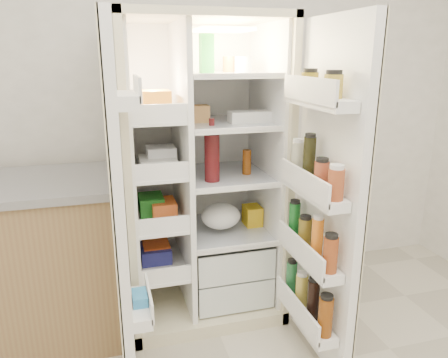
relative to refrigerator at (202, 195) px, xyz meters
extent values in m
cube|color=white|center=(0.01, 0.35, 0.61)|extent=(4.00, 0.02, 2.70)
cube|color=beige|center=(-0.02, 0.28, 0.16)|extent=(0.92, 0.04, 1.80)
cube|color=beige|center=(-0.46, -0.05, 0.16)|extent=(0.04, 0.70, 1.80)
cube|color=beige|center=(0.42, -0.05, 0.16)|extent=(0.04, 0.70, 1.80)
cube|color=beige|center=(-0.02, -0.05, 1.04)|extent=(0.92, 0.70, 0.04)
cube|color=beige|center=(-0.02, -0.05, -0.70)|extent=(0.92, 0.70, 0.08)
cube|color=white|center=(-0.02, 0.25, 0.18)|extent=(0.84, 0.02, 1.68)
cube|color=white|center=(-0.43, -0.05, 0.18)|extent=(0.02, 0.62, 1.68)
cube|color=white|center=(0.39, -0.05, 0.18)|extent=(0.02, 0.62, 1.68)
cube|color=white|center=(-0.13, -0.05, 0.18)|extent=(0.03, 0.62, 1.68)
cube|color=silver|center=(0.14, -0.07, -0.56)|extent=(0.47, 0.52, 0.19)
cube|color=silver|center=(0.14, -0.07, -0.36)|extent=(0.47, 0.52, 0.19)
cube|color=#FFD18C|center=(0.14, 0.00, 0.98)|extent=(0.30, 0.30, 0.02)
cube|color=white|center=(-0.28, -0.05, -0.39)|extent=(0.28, 0.58, 0.02)
cube|color=white|center=(-0.28, -0.05, -0.09)|extent=(0.28, 0.58, 0.02)
cube|color=white|center=(-0.28, -0.05, 0.21)|extent=(0.28, 0.58, 0.02)
cube|color=white|center=(-0.28, -0.05, 0.51)|extent=(0.28, 0.58, 0.02)
cube|color=silver|center=(0.14, -0.05, -0.22)|extent=(0.49, 0.58, 0.01)
cube|color=silver|center=(0.14, -0.05, 0.14)|extent=(0.49, 0.58, 0.01)
cube|color=silver|center=(0.14, -0.05, 0.46)|extent=(0.49, 0.58, 0.02)
cube|color=silver|center=(0.14, -0.05, 0.74)|extent=(0.49, 0.58, 0.02)
cube|color=#E95721|center=(-0.28, -0.05, -0.33)|extent=(0.16, 0.20, 0.10)
cube|color=#238227|center=(-0.28, -0.05, -0.02)|extent=(0.14, 0.18, 0.12)
cube|color=silver|center=(-0.28, -0.05, 0.25)|extent=(0.20, 0.22, 0.07)
cube|color=#FF9E2A|center=(-0.28, -0.05, 0.59)|extent=(0.15, 0.16, 0.14)
cube|color=navy|center=(-0.28, -0.05, -0.34)|extent=(0.18, 0.20, 0.09)
cube|color=orange|center=(-0.28, -0.05, -0.03)|extent=(0.14, 0.18, 0.10)
cube|color=white|center=(-0.28, -0.05, 0.28)|extent=(0.16, 0.16, 0.12)
sphere|color=orange|center=(0.01, -0.15, -0.62)|extent=(0.07, 0.07, 0.07)
sphere|color=orange|center=(0.10, -0.11, -0.62)|extent=(0.07, 0.07, 0.07)
sphere|color=orange|center=(0.20, -0.15, -0.62)|extent=(0.07, 0.07, 0.07)
sphere|color=orange|center=(0.06, -0.01, -0.62)|extent=(0.07, 0.07, 0.07)
sphere|color=orange|center=(0.16, -0.03, -0.62)|extent=(0.07, 0.07, 0.07)
sphere|color=orange|center=(0.26, -0.07, -0.62)|extent=(0.07, 0.07, 0.07)
ellipsoid|color=#497928|center=(0.14, -0.05, -0.34)|extent=(0.26, 0.24, 0.11)
cylinder|color=#501114|center=(0.02, -0.18, 0.28)|extent=(0.09, 0.09, 0.27)
cylinder|color=#813D0E|center=(0.26, -0.10, 0.22)|extent=(0.05, 0.05, 0.15)
cube|color=#227E27|center=(0.02, -0.09, 0.85)|extent=(0.07, 0.07, 0.21)
cylinder|color=white|center=(0.24, -0.06, 0.79)|extent=(0.10, 0.10, 0.09)
cylinder|color=#905B21|center=(0.17, -0.01, 0.79)|extent=(0.07, 0.07, 0.09)
cube|color=white|center=(0.27, -0.12, 0.50)|extent=(0.25, 0.11, 0.06)
cube|color=tan|center=(-0.04, -0.04, 0.51)|extent=(0.16, 0.09, 0.10)
ellipsoid|color=white|center=(0.09, -0.11, -0.14)|extent=(0.24, 0.22, 0.15)
cube|color=yellow|center=(0.32, -0.04, -0.15)|extent=(0.10, 0.13, 0.13)
cube|color=white|center=(-0.52, -0.60, 0.16)|extent=(0.05, 0.40, 1.72)
cube|color=beige|center=(-0.54, -0.60, 0.16)|extent=(0.01, 0.40, 1.72)
cube|color=white|center=(-0.45, -0.60, -0.34)|extent=(0.09, 0.32, 0.06)
cube|color=white|center=(-0.45, -0.60, 0.66)|extent=(0.09, 0.32, 0.06)
cube|color=#338CCC|center=(-0.45, -0.60, -0.31)|extent=(0.07, 0.12, 0.10)
cube|color=white|center=(0.48, -0.69, 0.16)|extent=(0.05, 0.58, 1.72)
cube|color=beige|center=(0.51, -0.69, 0.16)|extent=(0.01, 0.58, 1.72)
cube|color=white|center=(0.40, -0.69, -0.48)|extent=(0.11, 0.50, 0.05)
cube|color=white|center=(0.40, -0.69, -0.14)|extent=(0.11, 0.50, 0.05)
cube|color=white|center=(0.40, -0.69, 0.21)|extent=(0.11, 0.50, 0.05)
cube|color=white|center=(0.40, -0.69, 0.64)|extent=(0.11, 0.50, 0.05)
cylinder|color=#75380D|center=(0.40, -0.89, -0.36)|extent=(0.07, 0.07, 0.20)
cylinder|color=black|center=(0.40, -0.76, -0.35)|extent=(0.06, 0.06, 0.22)
cylinder|color=gold|center=(0.40, -0.63, -0.37)|extent=(0.06, 0.06, 0.18)
cylinder|color=#236937|center=(0.40, -0.50, -0.36)|extent=(0.06, 0.06, 0.19)
cylinder|color=#8E3C17|center=(0.40, -0.89, -0.03)|extent=(0.07, 0.07, 0.17)
cylinder|color=orange|center=(0.40, -0.76, -0.01)|extent=(0.06, 0.06, 0.21)
cylinder|color=brown|center=(0.40, -0.63, -0.04)|extent=(0.07, 0.07, 0.16)
cylinder|color=#166122|center=(0.40, -0.50, -0.02)|extent=(0.06, 0.06, 0.20)
cylinder|color=#984221|center=(0.40, -0.89, 0.30)|extent=(0.07, 0.07, 0.14)
cylinder|color=#994227|center=(0.40, -0.76, 0.30)|extent=(0.07, 0.07, 0.14)
cylinder|color=black|center=(0.40, -0.63, 0.35)|extent=(0.06, 0.06, 0.23)
cylinder|color=beige|center=(0.40, -0.50, 0.32)|extent=(0.06, 0.06, 0.18)
cylinder|color=#AA8E2A|center=(0.40, -0.81, 0.71)|extent=(0.08, 0.08, 0.10)
cylinder|color=olive|center=(0.40, -0.59, 0.71)|extent=(0.08, 0.08, 0.10)
cube|color=olive|center=(-1.15, -0.09, -0.29)|extent=(1.25, 0.65, 0.90)
camera|label=1|loc=(-0.54, -2.45, 0.84)|focal=34.00mm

